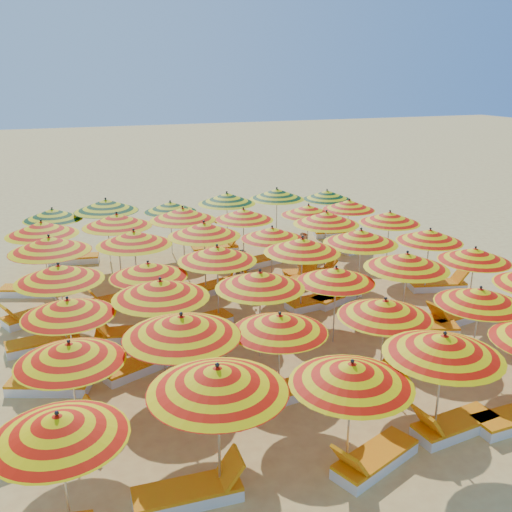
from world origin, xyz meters
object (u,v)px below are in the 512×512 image
(lounger_30, at_px, (334,233))
(umbrella_39, at_px, (227,198))
(umbrella_19, at_px, (148,270))
(lounger_17, at_px, (316,301))
(umbrella_1, at_px, (218,379))
(lounger_25, at_px, (31,290))
(umbrella_35, at_px, (349,205))
(umbrella_32, at_px, (183,214))
(beachgoer_a, at_px, (304,256))
(umbrella_7, at_px, (182,326))
(umbrella_26, at_px, (204,229))
(umbrella_21, at_px, (302,245))
(umbrella_37, at_px, (106,205))
(lounger_21, at_px, (117,300))
(umbrella_18, at_px, (59,273))
(lounger_12, at_px, (422,328))
(lounger_1, at_px, (190,493))
(umbrella_14, at_px, (260,280))
(umbrella_34, at_px, (308,210))
(umbrella_29, at_px, (390,217))
(lounger_14, at_px, (45,342))
(lounger_8, at_px, (360,385))
(umbrella_17, at_px, (475,255))
(lounger_23, at_px, (292,283))
(umbrella_24, at_px, (49,244))
(lounger_18, at_px, (338,296))
(lounger_20, at_px, (34,315))
(umbrella_28, at_px, (326,218))
(lounger_28, at_px, (73,259))
(umbrella_13, at_px, (160,289))
(umbrella_30, at_px, (42,228))
(lounger_22, at_px, (223,284))
(umbrella_8, at_px, (280,323))
(umbrella_2, at_px, (352,374))
(umbrella_27, at_px, (272,233))
(lounger_6, at_px, (50,440))
(umbrella_36, at_px, (52,214))
(lounger_11, at_px, (141,364))
(umbrella_0, at_px, (58,426))
(lounger_24, at_px, (311,274))
(umbrella_6, at_px, (70,352))
(umbrella_33, at_px, (243,214))
(umbrella_20, at_px, (217,254))
(lounger_29, at_px, (216,248))
(umbrella_9, at_px, (385,308))
(beachgoer_b, at_px, (243,273))
(umbrella_16, at_px, (407,261))
(umbrella_40, at_px, (277,194))
(umbrella_10, at_px, (480,296))
(umbrella_31, at_px, (117,220))
(lounger_15, at_px, (128,334))
(lounger_26, at_px, (259,261))
(lounger_3, at_px, (453,426))

(lounger_30, bearing_deg, umbrella_39, 15.45)
(umbrella_19, bearing_deg, lounger_30, 37.33)
(umbrella_19, relative_size, lounger_17, 1.15)
(umbrella_1, relative_size, lounger_25, 1.47)
(umbrella_19, bearing_deg, umbrella_35, 29.39)
(umbrella_1, bearing_deg, umbrella_19, 89.74)
(umbrella_32, distance_m, beachgoer_a, 4.19)
(umbrella_7, xyz_separation_m, umbrella_26, (2.19, 6.38, -0.02))
(umbrella_21, height_order, umbrella_37, umbrella_37)
(lounger_21, bearing_deg, umbrella_18, 44.63)
(lounger_12, bearing_deg, umbrella_18, 5.06)
(umbrella_35, bearing_deg, lounger_1, -129.24)
(umbrella_14, distance_m, umbrella_34, 7.61)
(umbrella_29, distance_m, lounger_14, 11.23)
(umbrella_39, height_order, lounger_8, umbrella_39)
(umbrella_17, height_order, umbrella_37, umbrella_37)
(umbrella_32, xyz_separation_m, lounger_23, (2.79, -2.54, -1.88))
(lounger_8, bearing_deg, umbrella_24, 135.84)
(umbrella_32, height_order, lounger_18, umbrella_32)
(umbrella_35, bearing_deg, lounger_20, -167.05)
(umbrella_28, distance_m, lounger_28, 9.04)
(umbrella_13, bearing_deg, umbrella_30, 110.76)
(umbrella_24, xyz_separation_m, lounger_22, (4.91, 0.23, -1.89))
(umbrella_29, bearing_deg, umbrella_8, -136.50)
(umbrella_2, distance_m, umbrella_27, 8.67)
(lounger_6, xyz_separation_m, lounger_8, (6.18, -0.31, 0.00))
(lounger_1, distance_m, lounger_14, 6.66)
(umbrella_36, xyz_separation_m, lounger_11, (1.47, -8.35, -1.69))
(umbrella_26, distance_m, lounger_17, 3.89)
(umbrella_0, xyz_separation_m, umbrella_32, (4.28, 10.52, 0.23))
(lounger_17, xyz_separation_m, lounger_24, (0.86, 2.15, 0.00))
(umbrella_37, bearing_deg, umbrella_6, -99.85)
(umbrella_13, relative_size, umbrella_33, 0.99)
(umbrella_20, distance_m, lounger_29, 6.50)
(umbrella_9, distance_m, umbrella_37, 11.50)
(umbrella_18, bearing_deg, umbrella_17, -10.49)
(umbrella_6, relative_size, beachgoer_b, 1.61)
(umbrella_7, height_order, umbrella_16, umbrella_7)
(umbrella_29, height_order, umbrella_37, umbrella_37)
(lounger_28, bearing_deg, lounger_12, 140.91)
(umbrella_14, xyz_separation_m, lounger_6, (-4.77, -1.93, -1.78))
(umbrella_40, relative_size, lounger_24, 1.54)
(beachgoer_a, bearing_deg, umbrella_14, -153.15)
(umbrella_10, height_order, umbrella_21, umbrella_21)
(umbrella_7, xyz_separation_m, umbrella_19, (0.10, 3.98, -0.23))
(umbrella_31, bearing_deg, umbrella_24, -134.72)
(umbrella_10, height_order, umbrella_40, umbrella_40)
(umbrella_17, bearing_deg, lounger_15, 168.50)
(lounger_26, bearing_deg, lounger_3, -104.21)
(umbrella_40, distance_m, lounger_21, 8.11)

